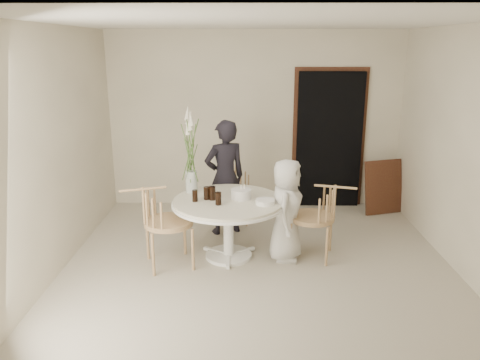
{
  "coord_description": "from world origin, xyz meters",
  "views": [
    {
      "loc": [
        -0.16,
        -4.95,
        2.48
      ],
      "look_at": [
        -0.21,
        0.3,
        0.96
      ],
      "focal_mm": 35.0,
      "sensor_mm": 36.0,
      "label": 1
    }
  ],
  "objects_px": {
    "table": "(228,209)",
    "chair_right": "(323,211)",
    "girl": "(225,178)",
    "boy": "(286,210)",
    "chair_left": "(156,215)",
    "birthday_cake": "(241,194)",
    "flower_vase": "(191,152)",
    "chair_far": "(235,187)"
  },
  "relations": [
    {
      "from": "table",
      "to": "chair_left",
      "type": "xyz_separation_m",
      "value": [
        -0.81,
        -0.26,
        0.01
      ]
    },
    {
      "from": "chair_right",
      "to": "table",
      "type": "bearing_deg",
      "value": -74.51
    },
    {
      "from": "chair_right",
      "to": "birthday_cake",
      "type": "height_order",
      "value": "chair_right"
    },
    {
      "from": "chair_far",
      "to": "chair_right",
      "type": "relative_size",
      "value": 0.83
    },
    {
      "from": "chair_left",
      "to": "flower_vase",
      "type": "xyz_separation_m",
      "value": [
        0.34,
        0.56,
        0.6
      ]
    },
    {
      "from": "girl",
      "to": "flower_vase",
      "type": "bearing_deg",
      "value": 27.21
    },
    {
      "from": "table",
      "to": "chair_left",
      "type": "bearing_deg",
      "value": -162.33
    },
    {
      "from": "flower_vase",
      "to": "table",
      "type": "bearing_deg",
      "value": -32.87
    },
    {
      "from": "chair_right",
      "to": "boy",
      "type": "xyz_separation_m",
      "value": [
        -0.44,
        -0.03,
        0.01
      ]
    },
    {
      "from": "table",
      "to": "chair_left",
      "type": "height_order",
      "value": "chair_left"
    },
    {
      "from": "boy",
      "to": "birthday_cake",
      "type": "distance_m",
      "value": 0.57
    },
    {
      "from": "chair_right",
      "to": "birthday_cake",
      "type": "xyz_separation_m",
      "value": [
        -0.97,
        0.05,
        0.19
      ]
    },
    {
      "from": "chair_left",
      "to": "birthday_cake",
      "type": "xyz_separation_m",
      "value": [
        0.96,
        0.3,
        0.16
      ]
    },
    {
      "from": "chair_left",
      "to": "chair_right",
      "type": "bearing_deg",
      "value": -101.29
    },
    {
      "from": "girl",
      "to": "birthday_cake",
      "type": "bearing_deg",
      "value": 82.56
    },
    {
      "from": "chair_left",
      "to": "boy",
      "type": "relative_size",
      "value": 0.79
    },
    {
      "from": "chair_far",
      "to": "birthday_cake",
      "type": "height_order",
      "value": "birthday_cake"
    },
    {
      "from": "girl",
      "to": "flower_vase",
      "type": "xyz_separation_m",
      "value": [
        -0.39,
        -0.49,
        0.46
      ]
    },
    {
      "from": "birthday_cake",
      "to": "boy",
      "type": "bearing_deg",
      "value": -8.14
    },
    {
      "from": "chair_right",
      "to": "chair_left",
      "type": "bearing_deg",
      "value": -66.89
    },
    {
      "from": "girl",
      "to": "chair_left",
      "type": "bearing_deg",
      "value": 30.76
    },
    {
      "from": "girl",
      "to": "boy",
      "type": "height_order",
      "value": "girl"
    },
    {
      "from": "chair_right",
      "to": "flower_vase",
      "type": "relative_size",
      "value": 0.87
    },
    {
      "from": "chair_right",
      "to": "chair_left",
      "type": "relative_size",
      "value": 0.95
    },
    {
      "from": "chair_right",
      "to": "girl",
      "type": "height_order",
      "value": "girl"
    },
    {
      "from": "boy",
      "to": "birthday_cake",
      "type": "bearing_deg",
      "value": 95.1
    },
    {
      "from": "table",
      "to": "girl",
      "type": "distance_m",
      "value": 0.81
    },
    {
      "from": "chair_far",
      "to": "table",
      "type": "bearing_deg",
      "value": -91.45
    },
    {
      "from": "birthday_cake",
      "to": "flower_vase",
      "type": "relative_size",
      "value": 0.23
    },
    {
      "from": "table",
      "to": "boy",
      "type": "bearing_deg",
      "value": -2.37
    },
    {
      "from": "table",
      "to": "chair_right",
      "type": "relative_size",
      "value": 1.44
    },
    {
      "from": "boy",
      "to": "flower_vase",
      "type": "bearing_deg",
      "value": 87.3
    },
    {
      "from": "table",
      "to": "chair_right",
      "type": "xyz_separation_m",
      "value": [
        1.12,
        -0.0,
        -0.02
      ]
    },
    {
      "from": "chair_far",
      "to": "flower_vase",
      "type": "bearing_deg",
      "value": -116.43
    },
    {
      "from": "boy",
      "to": "chair_left",
      "type": "bearing_deg",
      "value": 111.97
    },
    {
      "from": "chair_left",
      "to": "flower_vase",
      "type": "height_order",
      "value": "flower_vase"
    },
    {
      "from": "chair_far",
      "to": "boy",
      "type": "distance_m",
      "value": 1.47
    },
    {
      "from": "boy",
      "to": "flower_vase",
      "type": "relative_size",
      "value": 1.16
    },
    {
      "from": "table",
      "to": "chair_far",
      "type": "bearing_deg",
      "value": 87.5
    },
    {
      "from": "chair_right",
      "to": "flower_vase",
      "type": "height_order",
      "value": "flower_vase"
    },
    {
      "from": "girl",
      "to": "chair_far",
      "type": "bearing_deg",
      "value": -128.08
    },
    {
      "from": "table",
      "to": "boy",
      "type": "distance_m",
      "value": 0.68
    }
  ]
}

